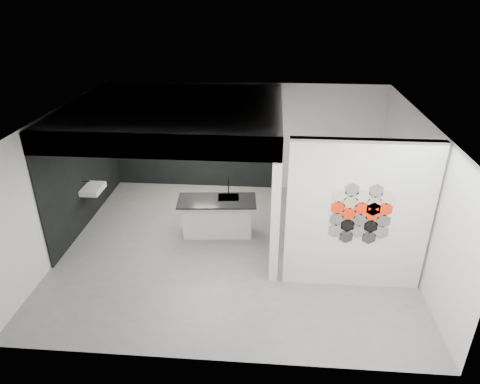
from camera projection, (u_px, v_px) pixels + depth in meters
name	position (u px, v px, depth m)	size (l,w,h in m)	color
floor	(234.00, 247.00, 8.99)	(7.00, 6.00, 0.01)	slate
partition_panel	(358.00, 217.00, 7.31)	(2.45, 0.15, 2.80)	silver
bay_clad_back	(195.00, 144.00, 11.20)	(4.40, 0.04, 2.35)	black
bay_clad_left	(84.00, 172.00, 9.60)	(0.04, 4.00, 2.35)	black
bulkhead	(175.00, 114.00, 8.83)	(4.40, 4.00, 0.40)	silver
corner_column	(275.00, 225.00, 7.51)	(0.16, 0.16, 2.35)	silver
fascia_beam	(151.00, 146.00, 7.12)	(4.40, 0.16, 0.40)	silver
wall_basin	(93.00, 189.00, 9.55)	(0.40, 0.60, 0.12)	silver
display_shelf	(198.00, 141.00, 11.05)	(3.00, 0.15, 0.04)	black
kitchen_island	(217.00, 216.00, 9.27)	(1.71, 0.87, 1.33)	silver
stockpot	(165.00, 137.00, 11.06)	(0.20, 0.20, 0.17)	black
kettle	(237.00, 139.00, 10.94)	(0.17, 0.17, 0.15)	black
glass_bowl	(250.00, 140.00, 10.92)	(0.15, 0.15, 0.11)	gray
glass_vase	(250.00, 139.00, 10.91)	(0.11, 0.11, 0.15)	gray
bottle_dark	(184.00, 137.00, 11.03)	(0.05, 0.05, 0.15)	black
utensil_cup	(165.00, 138.00, 11.08)	(0.08, 0.08, 0.10)	black
hex_tile_cluster	(361.00, 214.00, 7.19)	(1.04, 0.02, 1.16)	silver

